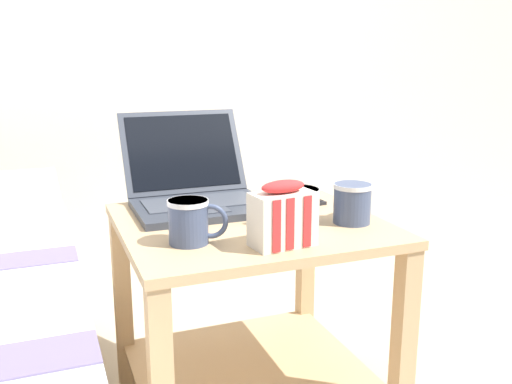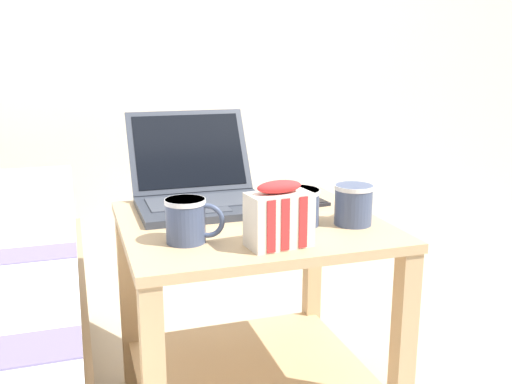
# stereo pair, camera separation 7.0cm
# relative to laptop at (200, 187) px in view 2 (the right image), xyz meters

# --- Properties ---
(bedside_table) EXTENTS (0.61, 0.56, 0.54)m
(bedside_table) POSITION_rel_laptop_xyz_m (0.08, -0.18, -0.24)
(bedside_table) COLOR tan
(bedside_table) RESTS_ON ground_plane
(laptop) EXTENTS (0.33, 0.37, 0.23)m
(laptop) POSITION_rel_laptop_xyz_m (0.00, 0.00, 0.00)
(laptop) COLOR #333842
(laptop) RESTS_ON bedside_table
(mug_front_left) EXTENTS (0.12, 0.09, 0.09)m
(mug_front_left) POSITION_rel_laptop_xyz_m (-0.09, -0.30, 0.01)
(mug_front_left) COLOR #3F4C6B
(mug_front_left) RESTS_ON bedside_table
(mug_front_right) EXTENTS (0.11, 0.11, 0.09)m
(mug_front_right) POSITION_rel_laptop_xyz_m (0.30, -0.28, 0.01)
(mug_front_right) COLOR #3F4C6B
(mug_front_right) RESTS_ON bedside_table
(mug_mid_center) EXTENTS (0.14, 0.10, 0.09)m
(mug_mid_center) POSITION_rel_laptop_xyz_m (0.17, -0.25, 0.00)
(mug_mid_center) COLOR #3F4C6B
(mug_mid_center) RESTS_ON bedside_table
(snack_bag) EXTENTS (0.14, 0.09, 0.14)m
(snack_bag) POSITION_rel_laptop_xyz_m (0.08, -0.38, 0.02)
(snack_bag) COLOR silver
(snack_bag) RESTS_ON bedside_table
(cell_phone) EXTENTS (0.09, 0.16, 0.01)m
(cell_phone) POSITION_rel_laptop_xyz_m (0.28, -0.05, -0.04)
(cell_phone) COLOR black
(cell_phone) RESTS_ON bedside_table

